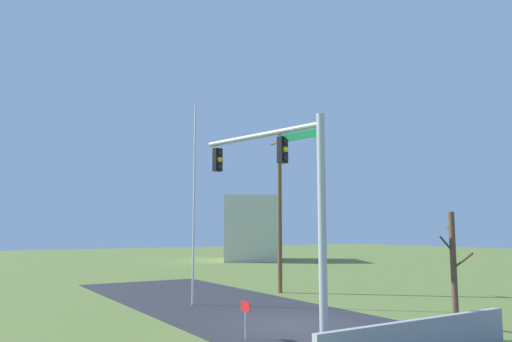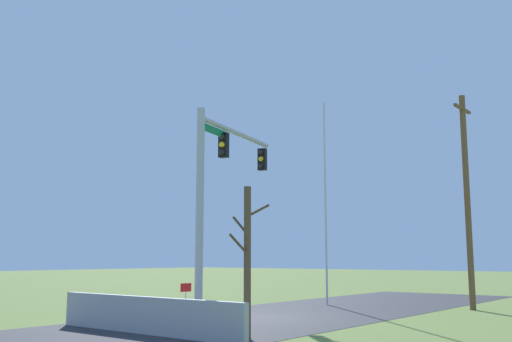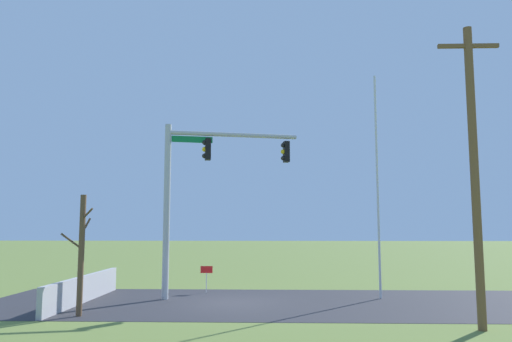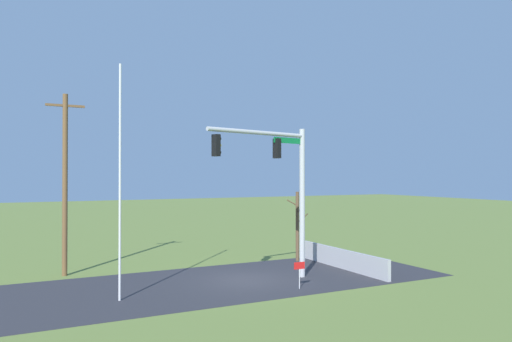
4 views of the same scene
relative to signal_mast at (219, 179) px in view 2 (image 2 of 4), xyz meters
The scene contains 9 objects.
ground_plane 5.45m from the signal_mast, 143.14° to the left, with size 160.00×160.00×0.00m, color olive.
road_surface 7.58m from the signal_mast, 168.58° to the left, with size 28.00×8.00×0.01m, color #2D2D33.
sidewalk_corner 5.65m from the signal_mast, ahead, with size 6.00×6.00×0.01m, color #B7B5AD.
retaining_fence 6.54m from the signal_mast, 15.27° to the left, with size 0.20×7.59×1.07m, color #A8A8AD.
signal_mast is the anchor object (origin of this frame).
flagpole 7.79m from the signal_mast, behind, with size 0.10×0.10×9.77m, color silver.
utility_pole 11.19m from the signal_mast, 147.15° to the left, with size 1.90×0.26×9.36m.
bare_tree 6.23m from the signal_mast, 50.41° to the left, with size 1.27×1.02×4.18m.
open_sign 4.58m from the signal_mast, 93.52° to the right, with size 0.56×0.04×1.22m.
Camera 2 is at (17.58, 13.41, 2.20)m, focal length 40.87 mm.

